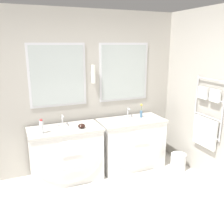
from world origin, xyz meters
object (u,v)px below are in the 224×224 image
at_px(vanity_right, 132,144).
at_px(flower_vase, 141,112).
at_px(vanity_left, 67,155).
at_px(amenity_bowl, 82,126).
at_px(waste_bin, 178,162).
at_px(toiletry_bottle, 42,127).

height_order(vanity_right, flower_vase, flower_vase).
bearing_deg(flower_vase, vanity_left, -175.99).
distance_m(amenity_bowl, flower_vase, 1.12).
relative_size(vanity_left, waste_bin, 3.84).
height_order(flower_vase, waste_bin, flower_vase).
xyz_separation_m(vanity_right, flower_vase, (0.21, 0.09, 0.51)).
bearing_deg(vanity_right, waste_bin, -31.27).
distance_m(vanity_right, waste_bin, 0.84).
xyz_separation_m(toiletry_bottle, waste_bin, (2.15, -0.35, -0.79)).
bearing_deg(vanity_left, amenity_bowl, -12.73).
relative_size(toiletry_bottle, waste_bin, 0.73).
relative_size(amenity_bowl, flower_vase, 0.46).
bearing_deg(waste_bin, toiletry_bottle, 170.68).
relative_size(vanity_left, vanity_right, 1.00).
distance_m(vanity_right, flower_vase, 0.56).
distance_m(flower_vase, waste_bin, 1.05).
bearing_deg(flower_vase, waste_bin, -47.57).
xyz_separation_m(vanity_right, waste_bin, (0.67, -0.41, -0.28)).
relative_size(toiletry_bottle, amenity_bowl, 1.88).
distance_m(toiletry_bottle, waste_bin, 2.32).
xyz_separation_m(vanity_left, toiletry_bottle, (-0.35, -0.06, 0.52)).
xyz_separation_m(vanity_left, flower_vase, (1.34, 0.09, 0.51)).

